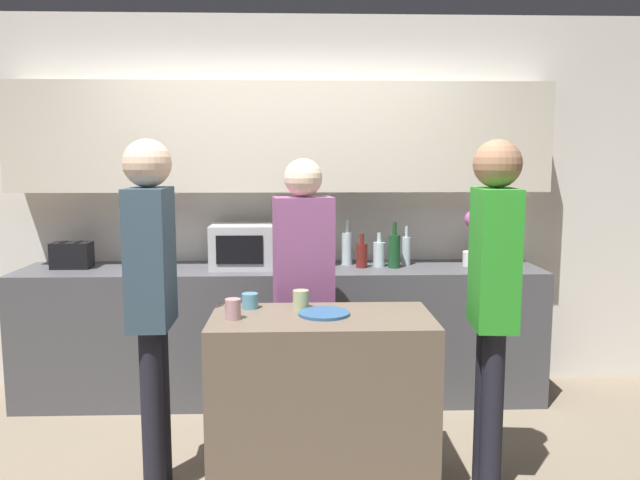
{
  "coord_description": "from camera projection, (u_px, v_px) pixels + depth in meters",
  "views": [
    {
      "loc": [
        0.12,
        -2.89,
        1.68
      ],
      "look_at": [
        0.23,
        0.4,
        1.25
      ],
      "focal_mm": 35.0,
      "sensor_mm": 36.0,
      "label": 1
    }
  ],
  "objects": [
    {
      "name": "bottle_1",
      "position": [
        347.0,
        248.0,
        4.44
      ],
      "size": [
        0.08,
        0.08,
        0.32
      ],
      "color": "silver",
      "rests_on": "back_counter"
    },
    {
      "name": "microwave",
      "position": [
        249.0,
        246.0,
        4.34
      ],
      "size": [
        0.52,
        0.39,
        0.3
      ],
      "color": "#B7BABC",
      "rests_on": "back_counter"
    },
    {
      "name": "back_counter",
      "position": [
        282.0,
        332.0,
        4.39
      ],
      "size": [
        3.6,
        0.62,
        0.93
      ],
      "color": "#4C4C51",
      "rests_on": "ground_plane"
    },
    {
      "name": "cup_0",
      "position": [
        250.0,
        301.0,
        3.27
      ],
      "size": [
        0.09,
        0.09,
        0.08
      ],
      "color": "teal",
      "rests_on": "kitchen_island"
    },
    {
      "name": "person_left",
      "position": [
        151.0,
        284.0,
        3.05
      ],
      "size": [
        0.23,
        0.34,
        1.78
      ],
      "rotation": [
        0.0,
        0.0,
        -1.55
      ],
      "color": "black",
      "rests_on": "ground_plane"
    },
    {
      "name": "bottle_2",
      "position": [
        362.0,
        255.0,
        4.32
      ],
      "size": [
        0.08,
        0.08,
        0.24
      ],
      "color": "maroon",
      "rests_on": "back_counter"
    },
    {
      "name": "cup_2",
      "position": [
        233.0,
        309.0,
        3.05
      ],
      "size": [
        0.08,
        0.08,
        0.1
      ],
      "color": "#BB888F",
      "rests_on": "kitchen_island"
    },
    {
      "name": "cup_1",
      "position": [
        301.0,
        299.0,
        3.27
      ],
      "size": [
        0.08,
        0.08,
        0.1
      ],
      "color": "tan",
      "rests_on": "kitchen_island"
    },
    {
      "name": "bottle_4",
      "position": [
        394.0,
        250.0,
        4.31
      ],
      "size": [
        0.08,
        0.08,
        0.32
      ],
      "color": "#194723",
      "rests_on": "back_counter"
    },
    {
      "name": "toaster",
      "position": [
        72.0,
        255.0,
        4.31
      ],
      "size": [
        0.26,
        0.16,
        0.18
      ],
      "color": "black",
      "rests_on": "back_counter"
    },
    {
      "name": "person_center",
      "position": [
        493.0,
        285.0,
        3.05
      ],
      "size": [
        0.23,
        0.36,
        1.77
      ],
      "rotation": [
        0.0,
        0.0,
        1.48
      ],
      "color": "black",
      "rests_on": "ground_plane"
    },
    {
      "name": "kitchen_island",
      "position": [
        322.0,
        402.0,
        3.18
      ],
      "size": [
        1.11,
        0.58,
        0.9
      ],
      "color": "brown",
      "rests_on": "ground_plane"
    },
    {
      "name": "plate_on_island",
      "position": [
        324.0,
        313.0,
        3.14
      ],
      "size": [
        0.26,
        0.26,
        0.01
      ],
      "color": "#2D5684",
      "rests_on": "kitchen_island"
    },
    {
      "name": "back_wall",
      "position": [
        282.0,
        178.0,
        4.52
      ],
      "size": [
        6.4,
        0.4,
        2.7
      ],
      "color": "silver",
      "rests_on": "ground_plane"
    },
    {
      "name": "potted_plant",
      "position": [
        473.0,
        238.0,
        4.39
      ],
      "size": [
        0.14,
        0.14,
        0.39
      ],
      "color": "silver",
      "rests_on": "back_counter"
    },
    {
      "name": "bottle_3",
      "position": [
        379.0,
        254.0,
        4.37
      ],
      "size": [
        0.08,
        0.08,
        0.24
      ],
      "color": "silver",
      "rests_on": "back_counter"
    },
    {
      "name": "bottle_5",
      "position": [
        406.0,
        250.0,
        4.42
      ],
      "size": [
        0.06,
        0.06,
        0.28
      ],
      "color": "silver",
      "rests_on": "back_counter"
    },
    {
      "name": "person_right",
      "position": [
        304.0,
        275.0,
        3.65
      ],
      "size": [
        0.37,
        0.24,
        1.68
      ],
      "rotation": [
        0.0,
        0.0,
        -2.99
      ],
      "color": "black",
      "rests_on": "ground_plane"
    },
    {
      "name": "bottle_0",
      "position": [
        330.0,
        250.0,
        4.39
      ],
      "size": [
        0.07,
        0.07,
        0.3
      ],
      "color": "#472814",
      "rests_on": "back_counter"
    }
  ]
}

